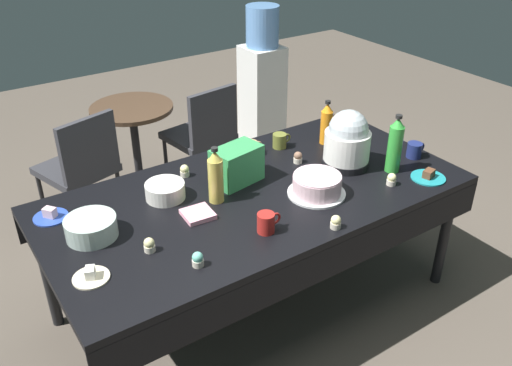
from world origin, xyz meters
TOP-DOWN VIEW (x-y plane):
  - ground at (0.00, 0.00)m, footprint 9.00×9.00m
  - potluck_table at (0.00, 0.00)m, footprint 2.20×1.10m
  - frosted_layer_cake at (0.24, -0.20)m, footprint 0.30×0.30m
  - slow_cooker at (0.58, -0.04)m, footprint 0.27×0.27m
  - glass_salad_bowl at (-0.85, 0.09)m, footprint 0.24×0.24m
  - ceramic_snack_bowl at (-0.42, 0.20)m, footprint 0.20×0.20m
  - dessert_plate_cobalt at (-0.96, 0.35)m, footprint 0.17×0.17m
  - dessert_plate_teal at (0.85, -0.41)m, footprint 0.19×0.19m
  - dessert_plate_cream at (-0.95, -0.20)m, footprint 0.15×0.15m
  - cupcake_vanilla at (-0.23, 0.35)m, footprint 0.05×0.05m
  - cupcake_mint at (-0.55, -0.37)m, footprint 0.05×0.05m
  - cupcake_lemon at (-0.67, -0.16)m, footprint 0.05×0.05m
  - cupcake_berry at (0.63, -0.34)m, footprint 0.05×0.05m
  - cupcake_cocoa at (0.38, 0.13)m, footprint 0.05×0.05m
  - cupcake_rose at (0.12, -0.48)m, footprint 0.05×0.05m
  - soda_bottle_lime_soda at (0.75, -0.23)m, footprint 0.08×0.08m
  - soda_bottle_orange_juice at (0.68, 0.25)m, footprint 0.07×0.07m
  - soda_bottle_ginger_ale at (-0.22, 0.04)m, footprint 0.08×0.08m
  - coffee_mug_olive at (0.41, 0.35)m, footprint 0.12×0.08m
  - coffee_mug_tan at (0.21, 0.37)m, footprint 0.12×0.09m
  - coffee_mug_red at (-0.16, -0.33)m, footprint 0.12×0.08m
  - coffee_mug_navy at (0.98, -0.19)m, footprint 0.13×0.09m
  - soda_carton at (-0.03, 0.14)m, footprint 0.28×0.20m
  - paper_napkin_stack at (-0.36, -0.04)m, footprint 0.15×0.15m
  - maroon_chair_left at (-0.53, 1.32)m, footprint 0.55×0.55m
  - maroon_chair_right at (0.41, 1.32)m, footprint 0.50×0.50m
  - round_cafe_table at (-0.05, 1.54)m, footprint 0.60×0.60m
  - water_cooler at (1.24, 1.75)m, footprint 0.32×0.32m

SIDE VIEW (x-z plane):
  - ground at x=0.00m, z-range 0.00..0.00m
  - maroon_chair_left at x=-0.53m, z-range 0.07..0.92m
  - maroon_chair_right at x=0.41m, z-range 0.07..0.92m
  - round_cafe_table at x=-0.05m, z-range 0.14..0.86m
  - water_cooler at x=1.24m, z-range -0.03..1.21m
  - potluck_table at x=0.00m, z-range 0.31..1.06m
  - paper_napkin_stack at x=-0.36m, z-range 0.75..0.77m
  - dessert_plate_teal at x=0.85m, z-range 0.74..0.79m
  - dessert_plate_cream at x=-0.95m, z-range 0.74..0.79m
  - dessert_plate_cobalt at x=-0.96m, z-range 0.74..0.79m
  - cupcake_vanilla at x=-0.23m, z-range 0.75..0.82m
  - cupcake_mint at x=-0.55m, z-range 0.75..0.82m
  - cupcake_lemon at x=-0.67m, z-range 0.75..0.82m
  - cupcake_berry at x=0.63m, z-range 0.75..0.82m
  - cupcake_cocoa at x=0.38m, z-range 0.75..0.82m
  - cupcake_rose at x=0.12m, z-range 0.75..0.82m
  - coffee_mug_tan at x=0.21m, z-range 0.75..0.83m
  - ceramic_snack_bowl at x=-0.42m, z-range 0.75..0.83m
  - coffee_mug_olive at x=0.41m, z-range 0.75..0.84m
  - coffee_mug_navy at x=0.98m, z-range 0.75..0.84m
  - glass_salad_bowl at x=-0.85m, z-range 0.75..0.85m
  - coffee_mug_red at x=-0.16m, z-range 0.75..0.85m
  - frosted_layer_cake at x=0.24m, z-range 0.75..0.86m
  - soda_carton at x=-0.03m, z-range 0.75..0.95m
  - soda_bottle_orange_juice at x=0.68m, z-range 0.74..1.01m
  - soda_bottle_ginger_ale at x=-0.22m, z-range 0.74..1.04m
  - slow_cooker at x=0.58m, z-range 0.74..1.07m
  - soda_bottle_lime_soda at x=0.75m, z-range 0.74..1.07m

